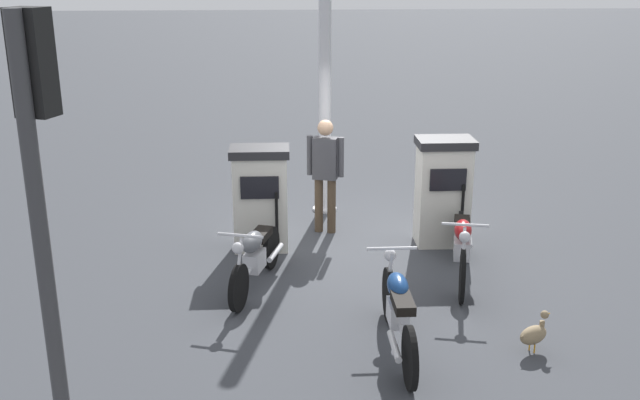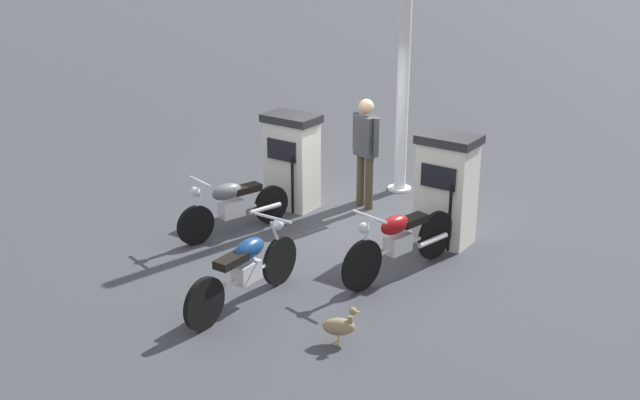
% 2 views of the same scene
% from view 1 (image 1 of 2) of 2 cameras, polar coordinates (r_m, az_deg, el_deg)
% --- Properties ---
extents(ground_plane, '(120.00, 120.00, 0.00)m').
position_cam_1_polar(ground_plane, '(10.57, 2.60, -3.84)').
color(ground_plane, '#383A3F').
extents(fuel_pump_near, '(0.62, 0.85, 1.51)m').
position_cam_1_polar(fuel_pump_near, '(10.37, -4.69, 0.17)').
color(fuel_pump_near, silver).
rests_on(fuel_pump_near, ground).
extents(fuel_pump_far, '(0.65, 0.82, 1.59)m').
position_cam_1_polar(fuel_pump_far, '(10.66, 9.66, 0.70)').
color(fuel_pump_far, silver).
rests_on(fuel_pump_far, ground).
extents(motorcycle_near_pump, '(1.83, 0.80, 0.93)m').
position_cam_1_polar(motorcycle_near_pump, '(9.16, -5.13, -4.40)').
color(motorcycle_near_pump, black).
rests_on(motorcycle_near_pump, ground).
extents(motorcycle_far_pump, '(2.06, 0.75, 0.98)m').
position_cam_1_polar(motorcycle_far_pump, '(9.56, 11.11, -3.42)').
color(motorcycle_far_pump, black).
rests_on(motorcycle_far_pump, ground).
extents(motorcycle_extra, '(2.05, 0.56, 0.95)m').
position_cam_1_polar(motorcycle_extra, '(7.77, 6.16, -8.55)').
color(motorcycle_extra, black).
rests_on(motorcycle_extra, ground).
extents(attendant_person, '(0.30, 0.57, 1.76)m').
position_cam_1_polar(attendant_person, '(10.91, 0.42, 2.52)').
color(attendant_person, '#473828').
rests_on(attendant_person, ground).
extents(wandering_duck, '(0.33, 0.42, 0.44)m').
position_cam_1_polar(wandering_duck, '(8.12, 16.48, -10.05)').
color(wandering_duck, '#847051').
rests_on(wandering_duck, ground).
extents(roadside_traffic_light, '(0.40, 0.29, 3.67)m').
position_cam_1_polar(roadside_traffic_light, '(5.36, -21.11, 1.43)').
color(roadside_traffic_light, '#38383A').
rests_on(roadside_traffic_light, ground).
extents(canopy_support_pole, '(0.40, 0.40, 4.65)m').
position_cam_1_polar(canopy_support_pole, '(11.68, 0.39, 9.73)').
color(canopy_support_pole, silver).
rests_on(canopy_support_pole, ground).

